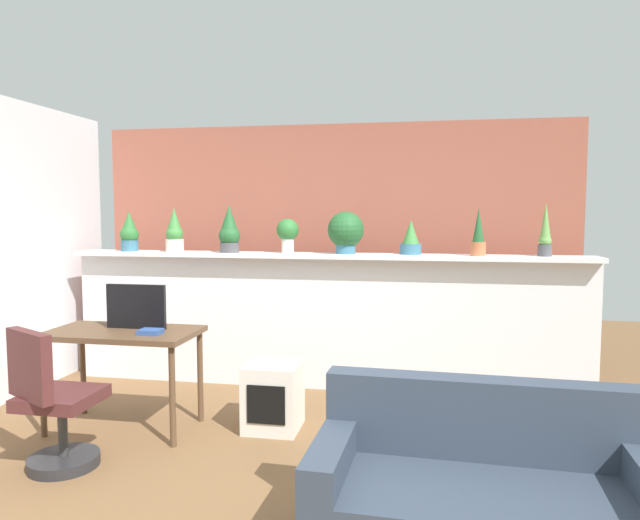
{
  "coord_description": "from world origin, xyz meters",
  "views": [
    {
      "loc": [
        0.92,
        -3.16,
        1.62
      ],
      "look_at": [
        0.11,
        1.27,
        1.25
      ],
      "focal_mm": 32.26,
      "sensor_mm": 36.0,
      "label": 1
    }
  ],
  "objects_px": {
    "potted_plant_5": "(411,239)",
    "couch": "(483,504)",
    "potted_plant_4": "(346,231)",
    "potted_plant_6": "(478,235)",
    "potted_plant_0": "(129,233)",
    "desk": "(123,341)",
    "potted_plant_7": "(545,233)",
    "side_cube_shelf": "(273,396)",
    "potted_plant_3": "(288,232)",
    "office_chair": "(53,410)",
    "potted_plant_2": "(229,231)",
    "potted_plant_1": "(174,232)",
    "tv_monitor": "(136,307)",
    "book_on_desk": "(151,332)"
  },
  "relations": [
    {
      "from": "potted_plant_6",
      "to": "potted_plant_7",
      "type": "distance_m",
      "value": 0.56
    },
    {
      "from": "potted_plant_5",
      "to": "desk",
      "type": "bearing_deg",
      "value": -148.32
    },
    {
      "from": "potted_plant_7",
      "to": "tv_monitor",
      "type": "relative_size",
      "value": 0.98
    },
    {
      "from": "potted_plant_0",
      "to": "potted_plant_4",
      "type": "bearing_deg",
      "value": 0.88
    },
    {
      "from": "potted_plant_2",
      "to": "potted_plant_0",
      "type": "bearing_deg",
      "value": 179.03
    },
    {
      "from": "potted_plant_0",
      "to": "desk",
      "type": "xyz_separation_m",
      "value": [
        0.6,
        -1.22,
        -0.76
      ]
    },
    {
      "from": "potted_plant_1",
      "to": "desk",
      "type": "relative_size",
      "value": 0.38
    },
    {
      "from": "potted_plant_2",
      "to": "potted_plant_6",
      "type": "relative_size",
      "value": 1.06
    },
    {
      "from": "potted_plant_1",
      "to": "potted_plant_5",
      "type": "xyz_separation_m",
      "value": [
        2.2,
        0.08,
        -0.05
      ]
    },
    {
      "from": "potted_plant_5",
      "to": "potted_plant_7",
      "type": "relative_size",
      "value": 0.67
    },
    {
      "from": "potted_plant_6",
      "to": "desk",
      "type": "distance_m",
      "value": 3.01
    },
    {
      "from": "desk",
      "to": "tv_monitor",
      "type": "relative_size",
      "value": 2.36
    },
    {
      "from": "potted_plant_2",
      "to": "office_chair",
      "type": "xyz_separation_m",
      "value": [
        -0.5,
        -1.93,
        -1.06
      ]
    },
    {
      "from": "potted_plant_1",
      "to": "couch",
      "type": "relative_size",
      "value": 0.26
    },
    {
      "from": "side_cube_shelf",
      "to": "couch",
      "type": "height_order",
      "value": "couch"
    },
    {
      "from": "tv_monitor",
      "to": "book_on_desk",
      "type": "bearing_deg",
      "value": -40.86
    },
    {
      "from": "potted_plant_4",
      "to": "potted_plant_6",
      "type": "xyz_separation_m",
      "value": [
        1.15,
        -0.05,
        -0.03
      ]
    },
    {
      "from": "potted_plant_2",
      "to": "office_chair",
      "type": "bearing_deg",
      "value": -104.49
    },
    {
      "from": "book_on_desk",
      "to": "couch",
      "type": "distance_m",
      "value": 2.54
    },
    {
      "from": "potted_plant_3",
      "to": "potted_plant_1",
      "type": "bearing_deg",
      "value": -176.82
    },
    {
      "from": "potted_plant_3",
      "to": "potted_plant_4",
      "type": "xyz_separation_m",
      "value": [
        0.54,
        -0.01,
        0.02
      ]
    },
    {
      "from": "potted_plant_7",
      "to": "desk",
      "type": "bearing_deg",
      "value": -158.53
    },
    {
      "from": "couch",
      "to": "potted_plant_6",
      "type": "bearing_deg",
      "value": 86.06
    },
    {
      "from": "potted_plant_1",
      "to": "office_chair",
      "type": "distance_m",
      "value": 2.19
    },
    {
      "from": "potted_plant_6",
      "to": "tv_monitor",
      "type": "height_order",
      "value": "potted_plant_6"
    },
    {
      "from": "potted_plant_5",
      "to": "potted_plant_7",
      "type": "bearing_deg",
      "value": -1.07
    },
    {
      "from": "potted_plant_4",
      "to": "couch",
      "type": "height_order",
      "value": "potted_plant_4"
    },
    {
      "from": "potted_plant_3",
      "to": "desk",
      "type": "bearing_deg",
      "value": -127.08
    },
    {
      "from": "potted_plant_2",
      "to": "potted_plant_7",
      "type": "height_order",
      "value": "potted_plant_7"
    },
    {
      "from": "potted_plant_0",
      "to": "potted_plant_6",
      "type": "bearing_deg",
      "value": -0.25
    },
    {
      "from": "potted_plant_6",
      "to": "desk",
      "type": "relative_size",
      "value": 0.38
    },
    {
      "from": "book_on_desk",
      "to": "potted_plant_0",
      "type": "bearing_deg",
      "value": 123.32
    },
    {
      "from": "potted_plant_0",
      "to": "desk",
      "type": "distance_m",
      "value": 1.56
    },
    {
      "from": "tv_monitor",
      "to": "couch",
      "type": "xyz_separation_m",
      "value": [
        2.41,
        -1.32,
        -0.63
      ]
    },
    {
      "from": "potted_plant_7",
      "to": "side_cube_shelf",
      "type": "xyz_separation_m",
      "value": [
        -2.11,
        -1.07,
        -1.2
      ]
    },
    {
      "from": "desk",
      "to": "side_cube_shelf",
      "type": "xyz_separation_m",
      "value": [
        1.1,
        0.19,
        -0.42
      ]
    },
    {
      "from": "office_chair",
      "to": "potted_plant_6",
      "type": "bearing_deg",
      "value": 35.25
    },
    {
      "from": "potted_plant_7",
      "to": "book_on_desk",
      "type": "xyz_separation_m",
      "value": [
        -2.94,
        -1.35,
        -0.68
      ]
    },
    {
      "from": "potted_plant_3",
      "to": "side_cube_shelf",
      "type": "xyz_separation_m",
      "value": [
        0.14,
        -1.08,
        -1.19
      ]
    },
    {
      "from": "potted_plant_6",
      "to": "potted_plant_4",
      "type": "bearing_deg",
      "value": 177.71
    },
    {
      "from": "potted_plant_1",
      "to": "potted_plant_7",
      "type": "height_order",
      "value": "potted_plant_7"
    },
    {
      "from": "potted_plant_6",
      "to": "potted_plant_2",
      "type": "bearing_deg",
      "value": -179.92
    },
    {
      "from": "potted_plant_5",
      "to": "potted_plant_7",
      "type": "distance_m",
      "value": 1.13
    },
    {
      "from": "potted_plant_3",
      "to": "tv_monitor",
      "type": "height_order",
      "value": "potted_plant_3"
    },
    {
      "from": "desk",
      "to": "tv_monitor",
      "type": "xyz_separation_m",
      "value": [
        0.07,
        0.08,
        0.25
      ]
    },
    {
      "from": "potted_plant_5",
      "to": "couch",
      "type": "xyz_separation_m",
      "value": [
        0.4,
        -2.52,
        -1.1
      ]
    },
    {
      "from": "potted_plant_0",
      "to": "office_chair",
      "type": "relative_size",
      "value": 0.42
    },
    {
      "from": "potted_plant_1",
      "to": "potted_plant_2",
      "type": "height_order",
      "value": "potted_plant_2"
    },
    {
      "from": "potted_plant_2",
      "to": "potted_plant_5",
      "type": "xyz_separation_m",
      "value": [
        1.66,
        0.07,
        -0.06
      ]
    },
    {
      "from": "potted_plant_5",
      "to": "desk",
      "type": "relative_size",
      "value": 0.28
    }
  ]
}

